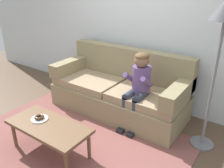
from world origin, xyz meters
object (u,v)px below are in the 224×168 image
Objects in this scene: couch at (120,91)px; toy_controller at (56,120)px; person_child at (139,83)px; donut at (39,117)px; coffee_table at (49,128)px; floor_lamp at (224,26)px.

couch is 1.10m from toy_controller.
person_child is (0.45, -0.21, 0.32)m from couch.
couch is 1.96× the size of person_child.
donut is (-0.74, -1.15, -0.23)m from person_child.
donut reaches higher than coffee_table.
person_child is 1.29m from floor_lamp.
person_child is at bearing 45.86° from toy_controller.
coffee_table is at bearing -94.74° from couch.
person_child reaches higher than toy_controller.
couch is 1.39m from coffee_table.
donut is (-0.18, 0.02, 0.08)m from coffee_table.
coffee_table is 4.64× the size of toy_controller.
couch is 1.40m from donut.
toy_controller is at bearing 121.26° from donut.
coffee_table is 1.33m from person_child.
floor_lamp is at bearing 34.16° from toy_controller.
donut is at bearing -44.17° from toy_controller.
toy_controller is (-0.60, -0.85, -0.33)m from couch.
floor_lamp is at bearing 39.41° from coffee_table.
coffee_table is 0.95× the size of person_child.
donut is (-0.29, -1.36, 0.09)m from couch.
toy_controller is 0.12× the size of floor_lamp.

